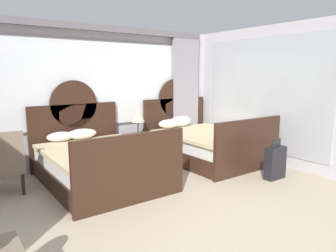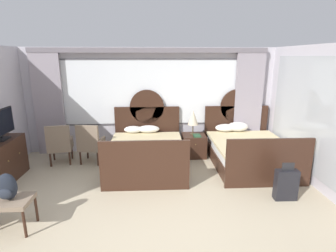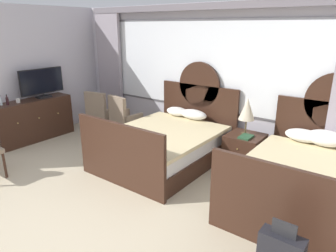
{
  "view_description": "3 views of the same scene",
  "coord_description": "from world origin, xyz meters",
  "px_view_note": "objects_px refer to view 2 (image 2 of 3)",
  "views": [
    {
      "loc": [
        -2.1,
        -2.26,
        1.78
      ],
      "look_at": [
        0.74,
        1.68,
        0.97
      ],
      "focal_mm": 33.82,
      "sensor_mm": 36.0,
      "label": 1
    },
    {
      "loc": [
        0.1,
        -3.32,
        2.48
      ],
      "look_at": [
        0.38,
        2.11,
        1.06
      ],
      "focal_mm": 28.66,
      "sensor_mm": 36.0,
      "label": 2
    },
    {
      "loc": [
        2.94,
        -1.51,
        2.29
      ],
      "look_at": [
        0.4,
        1.87,
        0.9
      ],
      "focal_mm": 32.72,
      "sensor_mm": 36.0,
      "label": 3
    }
  ],
  "objects_px": {
    "bed_near_window": "(146,152)",
    "armchair_by_window_left": "(90,143)",
    "table_lamp_on_nightstand": "(193,118)",
    "book_on_nightstand": "(197,136)",
    "suitcase_on_floor": "(286,185)",
    "backpack_on_bench": "(7,187)",
    "armchair_by_window_centre": "(60,143)",
    "tv_flatscreen": "(0,125)",
    "luggage_bench": "(4,203)",
    "nightstand_between_beds": "(194,145)",
    "bed_near_mirror": "(248,150)"
  },
  "relations": [
    {
      "from": "table_lamp_on_nightstand",
      "to": "luggage_bench",
      "type": "xyz_separation_m",
      "value": [
        -3.14,
        -2.91,
        -0.56
      ]
    },
    {
      "from": "luggage_bench",
      "to": "armchair_by_window_left",
      "type": "bearing_deg",
      "value": 75.31
    },
    {
      "from": "book_on_nightstand",
      "to": "backpack_on_bench",
      "type": "bearing_deg",
      "value": -138.73
    },
    {
      "from": "nightstand_between_beds",
      "to": "luggage_bench",
      "type": "bearing_deg",
      "value": -137.86
    },
    {
      "from": "nightstand_between_beds",
      "to": "suitcase_on_floor",
      "type": "bearing_deg",
      "value": -59.53
    },
    {
      "from": "armchair_by_window_centre",
      "to": "suitcase_on_floor",
      "type": "xyz_separation_m",
      "value": [
        4.52,
        -1.88,
        -0.22
      ]
    },
    {
      "from": "luggage_bench",
      "to": "backpack_on_bench",
      "type": "distance_m",
      "value": 0.26
    },
    {
      "from": "armchair_by_window_left",
      "to": "tv_flatscreen",
      "type": "bearing_deg",
      "value": -152.56
    },
    {
      "from": "luggage_bench",
      "to": "tv_flatscreen",
      "type": "bearing_deg",
      "value": 116.89
    },
    {
      "from": "bed_near_window",
      "to": "armchair_by_window_left",
      "type": "xyz_separation_m",
      "value": [
        -1.32,
        0.27,
        0.16
      ]
    },
    {
      "from": "book_on_nightstand",
      "to": "suitcase_on_floor",
      "type": "distance_m",
      "value": 2.48
    },
    {
      "from": "armchair_by_window_centre",
      "to": "armchair_by_window_left",
      "type": "bearing_deg",
      "value": -0.01
    },
    {
      "from": "nightstand_between_beds",
      "to": "tv_flatscreen",
      "type": "bearing_deg",
      "value": -164.12
    },
    {
      "from": "book_on_nightstand",
      "to": "suitcase_on_floor",
      "type": "xyz_separation_m",
      "value": [
        1.26,
        -2.11,
        -0.29
      ]
    },
    {
      "from": "nightstand_between_beds",
      "to": "backpack_on_bench",
      "type": "xyz_separation_m",
      "value": [
        -3.09,
        -2.87,
        0.4
      ]
    },
    {
      "from": "book_on_nightstand",
      "to": "suitcase_on_floor",
      "type": "height_order",
      "value": "suitcase_on_floor"
    },
    {
      "from": "table_lamp_on_nightstand",
      "to": "armchair_by_window_left",
      "type": "distance_m",
      "value": 2.56
    },
    {
      "from": "bed_near_mirror",
      "to": "armchair_by_window_centre",
      "type": "bearing_deg",
      "value": 176.6
    },
    {
      "from": "suitcase_on_floor",
      "to": "book_on_nightstand",
      "type": "bearing_deg",
      "value": 120.74
    },
    {
      "from": "bed_near_window",
      "to": "nightstand_between_beds",
      "type": "bearing_deg",
      "value": 27.76
    },
    {
      "from": "bed_near_mirror",
      "to": "armchair_by_window_left",
      "type": "distance_m",
      "value": 3.7
    },
    {
      "from": "nightstand_between_beds",
      "to": "bed_near_window",
      "type": "bearing_deg",
      "value": -152.24
    },
    {
      "from": "table_lamp_on_nightstand",
      "to": "backpack_on_bench",
      "type": "xyz_separation_m",
      "value": [
        -3.06,
        -2.91,
        -0.31
      ]
    },
    {
      "from": "nightstand_between_beds",
      "to": "tv_flatscreen",
      "type": "distance_m",
      "value": 4.29
    },
    {
      "from": "tv_flatscreen",
      "to": "backpack_on_bench",
      "type": "height_order",
      "value": "tv_flatscreen"
    },
    {
      "from": "armchair_by_window_left",
      "to": "bed_near_window",
      "type": "bearing_deg",
      "value": -11.56
    },
    {
      "from": "nightstand_between_beds",
      "to": "armchair_by_window_centre",
      "type": "distance_m",
      "value": 3.24
    },
    {
      "from": "bed_near_mirror",
      "to": "backpack_on_bench",
      "type": "height_order",
      "value": "bed_near_mirror"
    },
    {
      "from": "table_lamp_on_nightstand",
      "to": "luggage_bench",
      "type": "bearing_deg",
      "value": -137.19
    },
    {
      "from": "tv_flatscreen",
      "to": "luggage_bench",
      "type": "bearing_deg",
      "value": -63.11
    },
    {
      "from": "suitcase_on_floor",
      "to": "nightstand_between_beds",
      "type": "bearing_deg",
      "value": 120.47
    },
    {
      "from": "table_lamp_on_nightstand",
      "to": "suitcase_on_floor",
      "type": "xyz_separation_m",
      "value": [
        1.34,
        -2.27,
        -0.71
      ]
    },
    {
      "from": "table_lamp_on_nightstand",
      "to": "backpack_on_bench",
      "type": "height_order",
      "value": "table_lamp_on_nightstand"
    },
    {
      "from": "tv_flatscreen",
      "to": "armchair_by_window_centre",
      "type": "bearing_deg",
      "value": 43.94
    },
    {
      "from": "bed_near_window",
      "to": "suitcase_on_floor",
      "type": "relative_size",
      "value": 3.23
    },
    {
      "from": "table_lamp_on_nightstand",
      "to": "bed_near_mirror",
      "type": "bearing_deg",
      "value": -28.58
    },
    {
      "from": "table_lamp_on_nightstand",
      "to": "book_on_nightstand",
      "type": "height_order",
      "value": "table_lamp_on_nightstand"
    },
    {
      "from": "book_on_nightstand",
      "to": "armchair_by_window_left",
      "type": "xyz_separation_m",
      "value": [
        -2.56,
        -0.24,
        -0.07
      ]
    },
    {
      "from": "bed_near_mirror",
      "to": "book_on_nightstand",
      "type": "distance_m",
      "value": 1.25
    },
    {
      "from": "bed_near_window",
      "to": "armchair_by_window_centre",
      "type": "height_order",
      "value": "bed_near_window"
    },
    {
      "from": "luggage_bench",
      "to": "table_lamp_on_nightstand",
      "type": "bearing_deg",
      "value": 42.81
    },
    {
      "from": "bed_near_window",
      "to": "armchair_by_window_left",
      "type": "relative_size",
      "value": 2.32
    },
    {
      "from": "bed_near_window",
      "to": "suitcase_on_floor",
      "type": "height_order",
      "value": "bed_near_window"
    },
    {
      "from": "bed_near_window",
      "to": "armchair_by_window_centre",
      "type": "distance_m",
      "value": 2.05
    },
    {
      "from": "bed_near_mirror",
      "to": "nightstand_between_beds",
      "type": "height_order",
      "value": "bed_near_mirror"
    },
    {
      "from": "luggage_bench",
      "to": "bed_near_window",
      "type": "bearing_deg",
      "value": 48.54
    },
    {
      "from": "luggage_bench",
      "to": "nightstand_between_beds",
      "type": "bearing_deg",
      "value": 42.14
    },
    {
      "from": "armchair_by_window_left",
      "to": "luggage_bench",
      "type": "xyz_separation_m",
      "value": [
        -0.66,
        -2.51,
        -0.08
      ]
    },
    {
      "from": "bed_near_mirror",
      "to": "suitcase_on_floor",
      "type": "distance_m",
      "value": 1.62
    },
    {
      "from": "table_lamp_on_nightstand",
      "to": "bed_near_window",
      "type": "bearing_deg",
      "value": -150.1
    }
  ]
}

